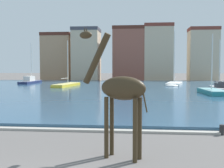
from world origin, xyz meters
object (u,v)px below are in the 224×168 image
object	(u,v)px
sailboat_yellow	(68,85)
mooring_bollard	(222,130)
sailboat_white	(174,84)
sailboat_grey	(219,88)
sailboat_teal	(211,92)
sailboat_navy	(32,82)
giraffe_statue	(119,91)

from	to	relation	value
sailboat_yellow	mooring_bollard	bearing A→B (deg)	-63.26
sailboat_yellow	sailboat_white	bearing A→B (deg)	13.63
sailboat_grey	sailboat_white	world-z (taller)	sailboat_white
sailboat_yellow	sailboat_teal	xyz separation A→B (m)	(19.59, -11.07, 0.02)
sailboat_navy	mooring_bollard	bearing A→B (deg)	-57.38
sailboat_grey	mooring_bollard	distance (m)	26.88
sailboat_teal	mooring_bollard	xyz separation A→B (m)	(-4.21, -19.44, -0.17)
sailboat_yellow	giraffe_statue	bearing A→B (deg)	-72.88
giraffe_statue	sailboat_navy	xyz separation A→B (m)	(-19.85, 42.43, -1.92)
sailboat_yellow	sailboat_teal	distance (m)	22.50
giraffe_statue	mooring_bollard	size ratio (longest dim) A/B	9.65
sailboat_navy	sailboat_teal	size ratio (longest dim) A/B	1.27
sailboat_yellow	sailboat_white	xyz separation A→B (m)	(17.19, 4.17, -0.02)
giraffe_statue	mooring_bollard	xyz separation A→B (m)	(4.74, 4.00, -2.21)
sailboat_navy	sailboat_teal	xyz separation A→B (m)	(28.81, -18.99, -0.12)
sailboat_grey	sailboat_teal	size ratio (longest dim) A/B	1.18
giraffe_statue	sailboat_navy	size ratio (longest dim) A/B	0.53
giraffe_statue	sailboat_grey	xyz separation A→B (m)	(11.63, 29.98, -2.00)
sailboat_yellow	mooring_bollard	world-z (taller)	sailboat_yellow
sailboat_grey	mooring_bollard	bearing A→B (deg)	-104.85
sailboat_grey	sailboat_yellow	bearing A→B (deg)	168.49
sailboat_navy	sailboat_grey	bearing A→B (deg)	-21.58
sailboat_navy	giraffe_statue	bearing A→B (deg)	-64.93
sailboat_white	giraffe_statue	bearing A→B (deg)	-99.63
giraffe_statue	sailboat_grey	bearing A→B (deg)	68.79
sailboat_white	sailboat_teal	xyz separation A→B (m)	(2.39, -15.24, 0.04)
sailboat_grey	sailboat_navy	distance (m)	33.86
sailboat_teal	mooring_bollard	world-z (taller)	sailboat_teal
giraffe_statue	sailboat_teal	size ratio (longest dim) A/B	0.68
sailboat_yellow	sailboat_navy	distance (m)	12.16
sailboat_white	mooring_bollard	world-z (taller)	sailboat_white
sailboat_navy	sailboat_teal	distance (m)	34.50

